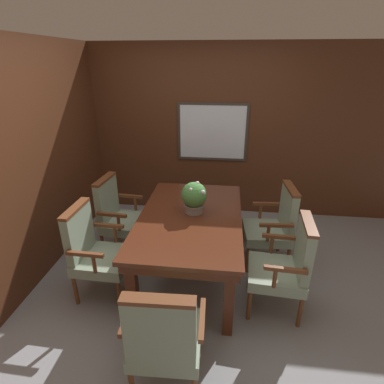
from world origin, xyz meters
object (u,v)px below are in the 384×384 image
dining_table (190,224)px  potted_plant (194,197)px  chair_left_near (94,250)px  chair_right_far (274,224)px  chair_head_near (164,336)px  chair_right_near (286,264)px  chair_left_far (119,214)px

dining_table → potted_plant: 0.29m
chair_left_near → potted_plant: 1.12m
chair_right_far → chair_head_near: bearing=-34.2°
dining_table → chair_left_near: 0.99m
chair_right_near → chair_left_far: (-1.86, 0.76, 0.00)m
chair_head_near → dining_table: bearing=-93.2°
chair_left_far → chair_right_near: bearing=-107.4°
chair_head_near → chair_left_near: bearing=-47.9°
chair_left_near → chair_head_near: bearing=-134.4°
dining_table → chair_left_far: size_ratio=1.75×
dining_table → chair_left_near: (-0.91, -0.36, -0.15)m
dining_table → chair_right_far: size_ratio=1.75×
chair_right_far → chair_left_far: same height
potted_plant → chair_left_far: bearing=162.6°
chair_head_near → chair_right_near: (0.95, 0.90, 0.00)m
dining_table → chair_right_near: 1.01m
dining_table → chair_left_far: bearing=157.3°
dining_table → chair_right_far: chair_right_far is taller
chair_head_near → potted_plant: 1.42m
chair_right_near → chair_left_far: 2.00m
dining_table → chair_right_near: size_ratio=1.75×
dining_table → chair_left_near: chair_left_near is taller
chair_left_near → potted_plant: (0.94, 0.44, 0.42)m
chair_right_far → chair_left_near: (-1.83, -0.72, 0.00)m
dining_table → chair_left_far: 1.01m
chair_head_near → chair_right_far: bearing=-122.2°
chair_right_far → chair_right_near: same height
chair_left_near → chair_left_far: bearing=2.3°
chair_right_near → chair_left_near: size_ratio=1.00×
chair_head_near → chair_right_near: 1.31m
chair_left_near → potted_plant: potted_plant is taller
dining_table → chair_left_near: size_ratio=1.75×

